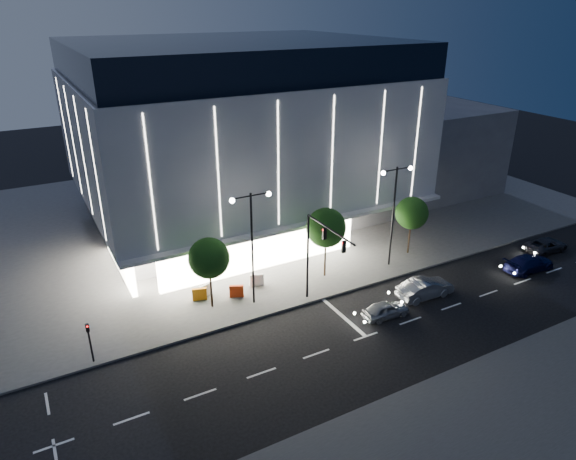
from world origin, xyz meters
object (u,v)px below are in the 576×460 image
(ped_signal_far, at_px, (89,339))
(barrier_a, at_px, (200,294))
(street_lamp_west, at_px, (252,233))
(barrier_b, at_px, (205,290))
(car_second, at_px, (425,288))
(car_fourth, at_px, (546,245))
(tree_right, at_px, (412,215))
(street_lamp_east, at_px, (394,202))
(barrier_c, at_px, (237,291))
(tree_left, at_px, (209,260))
(traffic_mast, at_px, (318,247))
(barrier_d, at_px, (257,280))
(tree_mid, at_px, (326,230))
(car_lead, at_px, (386,310))
(car_third, at_px, (529,263))

(ped_signal_far, height_order, barrier_a, ped_signal_far)
(street_lamp_west, height_order, barrier_b, street_lamp_west)
(street_lamp_west, xyz_separation_m, car_second, (12.14, -5.45, -5.18))
(car_fourth, bearing_deg, tree_right, 65.07)
(street_lamp_east, height_order, barrier_c, street_lamp_east)
(car_fourth, bearing_deg, car_second, 94.20)
(tree_left, height_order, barrier_a, tree_left)
(traffic_mast, relative_size, barrier_d, 6.43)
(tree_left, height_order, car_second, tree_left)
(tree_left, relative_size, barrier_a, 5.20)
(traffic_mast, height_order, barrier_d, traffic_mast)
(street_lamp_east, distance_m, barrier_d, 13.03)
(street_lamp_west, relative_size, tree_left, 1.57)
(tree_mid, distance_m, barrier_c, 8.69)
(ped_signal_far, height_order, tree_left, tree_left)
(street_lamp_west, height_order, barrier_d, street_lamp_west)
(car_lead, bearing_deg, barrier_c, 51.21)
(barrier_b, distance_m, barrier_d, 4.27)
(barrier_b, relative_size, barrier_d, 1.00)
(street_lamp_west, xyz_separation_m, ped_signal_far, (-12.00, -1.50, -4.07))
(street_lamp_west, bearing_deg, car_lead, -38.72)
(street_lamp_west, distance_m, car_fourth, 28.46)
(traffic_mast, distance_m, tree_mid, 4.82)
(tree_right, bearing_deg, barrier_c, 178.83)
(barrier_b, bearing_deg, tree_right, -28.35)
(street_lamp_west, distance_m, barrier_c, 5.54)
(street_lamp_west, xyz_separation_m, car_lead, (7.72, -6.19, -5.34))
(ped_signal_far, relative_size, barrier_b, 2.73)
(car_lead, height_order, barrier_d, car_lead)
(tree_left, bearing_deg, tree_right, -0.00)
(tree_mid, distance_m, barrier_d, 6.91)
(car_third, bearing_deg, car_fourth, -67.53)
(car_second, height_order, barrier_c, car_second)
(barrier_b, bearing_deg, barrier_d, -29.14)
(ped_signal_far, height_order, car_second, ped_signal_far)
(street_lamp_west, relative_size, ped_signal_far, 3.00)
(car_second, xyz_separation_m, barrier_b, (-15.08, 8.12, -0.12))
(street_lamp_west, height_order, tree_right, street_lamp_west)
(barrier_b, bearing_deg, barrier_a, -171.82)
(car_second, relative_size, barrier_d, 4.26)
(barrier_d, bearing_deg, car_second, -17.03)
(car_second, height_order, barrier_a, car_second)
(street_lamp_west, bearing_deg, tree_left, 161.06)
(tree_mid, distance_m, barrier_b, 10.75)
(tree_mid, xyz_separation_m, car_fourth, (20.54, -5.66, -3.72))
(tree_mid, xyz_separation_m, barrier_a, (-10.54, 1.29, -3.68))
(ped_signal_far, relative_size, car_lead, 0.83)
(car_lead, relative_size, car_fourth, 0.81)
(ped_signal_far, bearing_deg, tree_mid, 7.55)
(car_fourth, distance_m, barrier_d, 27.14)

